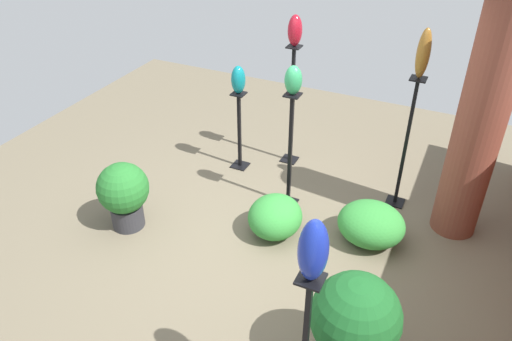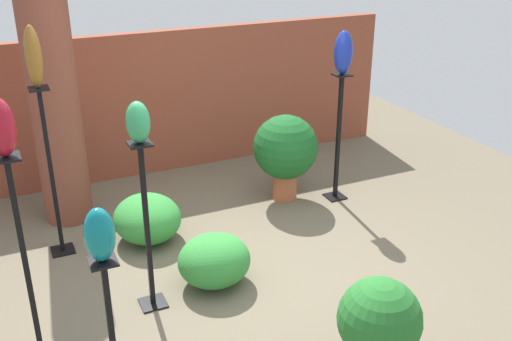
# 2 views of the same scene
# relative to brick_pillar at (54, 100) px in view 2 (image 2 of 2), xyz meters

# --- Properties ---
(ground_plane) EXTENTS (8.00, 8.00, 0.00)m
(ground_plane) POSITION_rel_brick_pillar_xyz_m (1.24, -1.79, -1.22)
(ground_plane) COLOR #6B604C
(brick_wall_back) EXTENTS (5.60, 0.12, 1.62)m
(brick_wall_back) POSITION_rel_brick_pillar_xyz_m (1.24, 0.78, -0.40)
(brick_wall_back) COLOR brown
(brick_wall_back) RESTS_ON ground
(brick_pillar) EXTENTS (0.46, 0.46, 2.43)m
(brick_pillar) POSITION_rel_brick_pillar_xyz_m (0.00, 0.00, 0.00)
(brick_pillar) COLOR brown
(brick_pillar) RESTS_ON ground
(pedestal_teal) EXTENTS (0.20, 0.20, 1.01)m
(pedestal_teal) POSITION_rel_brick_pillar_xyz_m (-0.10, -2.60, -0.76)
(pedestal_teal) COLOR black
(pedestal_teal) RESTS_ON ground
(pedestal_jade) EXTENTS (0.20, 0.20, 1.36)m
(pedestal_jade) POSITION_rel_brick_pillar_xyz_m (0.36, -1.75, -0.59)
(pedestal_jade) COLOR black
(pedestal_jade) RESTS_ON ground
(pedestal_cobalt) EXTENTS (0.20, 0.20, 1.35)m
(pedestal_cobalt) POSITION_rel_brick_pillar_xyz_m (2.65, -0.73, -0.59)
(pedestal_cobalt) COLOR black
(pedestal_cobalt) RESTS_ON ground
(pedestal_ruby) EXTENTS (0.20, 0.20, 1.53)m
(pedestal_ruby) POSITION_rel_brick_pillar_xyz_m (-0.50, -2.09, -0.51)
(pedestal_ruby) COLOR black
(pedestal_ruby) RESTS_ON ground
(pedestal_bronze) EXTENTS (0.20, 0.20, 1.53)m
(pedestal_bronze) POSITION_rel_brick_pillar_xyz_m (-0.17, -0.65, -0.51)
(pedestal_bronze) COLOR black
(pedestal_bronze) RESTS_ON ground
(art_vase_teal) EXTENTS (0.18, 0.17, 0.34)m
(art_vase_teal) POSITION_rel_brick_pillar_xyz_m (-0.10, -2.60, -0.04)
(art_vase_teal) COLOR #0F727A
(art_vase_teal) RESTS_ON pedestal_teal
(art_vase_jade) EXTENTS (0.17, 0.18, 0.30)m
(art_vase_jade) POSITION_rel_brick_pillar_xyz_m (0.36, -1.75, 0.29)
(art_vase_jade) COLOR #2D9356
(art_vase_jade) RESTS_ON pedestal_jade
(art_vase_cobalt) EXTENTS (0.19, 0.18, 0.43)m
(art_vase_cobalt) POSITION_rel_brick_pillar_xyz_m (2.65, -0.73, 0.35)
(art_vase_cobalt) COLOR #192D9E
(art_vase_cobalt) RESTS_ON pedestal_cobalt
(art_vase_ruby) EXTENTS (0.17, 0.16, 0.36)m
(art_vase_ruby) POSITION_rel_brick_pillar_xyz_m (-0.50, -2.09, 0.49)
(art_vase_ruby) COLOR maroon
(art_vase_ruby) RESTS_ON pedestal_ruby
(art_vase_bronze) EXTENTS (0.13, 0.13, 0.50)m
(art_vase_bronze) POSITION_rel_brick_pillar_xyz_m (-0.17, -0.65, 0.56)
(art_vase_bronze) COLOR brown
(art_vase_bronze) RESTS_ON pedestal_bronze
(potted_plant_mid_left) EXTENTS (0.54, 0.54, 0.76)m
(potted_plant_mid_left) POSITION_rel_brick_pillar_xyz_m (1.46, -3.16, -0.79)
(potted_plant_mid_left) COLOR #2D2D33
(potted_plant_mid_left) RESTS_ON ground
(potted_plant_mid_right) EXTENTS (0.67, 0.67, 0.92)m
(potted_plant_mid_right) POSITION_rel_brick_pillar_xyz_m (2.15, -0.52, -0.66)
(potted_plant_mid_right) COLOR #B25B38
(potted_plant_mid_right) RESTS_ON ground
(foliage_bed_east) EXTENTS (0.62, 0.69, 0.43)m
(foliage_bed_east) POSITION_rel_brick_pillar_xyz_m (0.60, -0.75, -1.00)
(foliage_bed_east) COLOR #338C38
(foliage_bed_east) RESTS_ON ground
(foliage_bed_west) EXTENTS (0.60, 0.56, 0.43)m
(foliage_bed_west) POSITION_rel_brick_pillar_xyz_m (0.91, -1.68, -1.00)
(foliage_bed_west) COLOR #338C38
(foliage_bed_west) RESTS_ON ground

